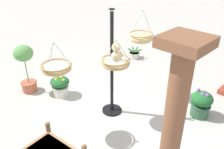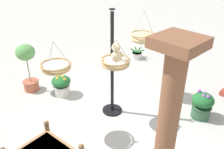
# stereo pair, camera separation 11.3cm
# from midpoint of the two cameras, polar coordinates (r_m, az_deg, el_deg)

# --- Properties ---
(ground_plane) EXTENTS (40.00, 40.00, 0.00)m
(ground_plane) POSITION_cam_midpoint_polar(r_m,az_deg,el_deg) (5.32, -1.12, -9.94)
(ground_plane) COLOR #ADAAA3
(display_pole_central) EXTENTS (0.44, 0.44, 2.31)m
(display_pole_central) POSITION_cam_midpoint_polar(r_m,az_deg,el_deg) (5.08, -0.67, -2.35)
(display_pole_central) COLOR black
(display_pole_central) RESTS_ON ground
(hanging_basket_with_teddy) EXTENTS (0.57, 0.57, 0.57)m
(hanging_basket_with_teddy) POSITION_cam_midpoint_polar(r_m,az_deg,el_deg) (4.53, 0.17, 2.87)
(hanging_basket_with_teddy) COLOR tan
(teddy_bear) EXTENTS (0.27, 0.25, 0.40)m
(teddy_bear) POSITION_cam_midpoint_polar(r_m,az_deg,el_deg) (4.44, 0.36, 4.82)
(teddy_bear) COLOR #D1B789
(hanging_basket_left_high) EXTENTS (0.55, 0.55, 0.76)m
(hanging_basket_left_high) POSITION_cam_midpoint_polar(r_m,az_deg,el_deg) (5.48, 6.45, 8.93)
(hanging_basket_left_high) COLOR tan
(hanging_basket_right_low) EXTENTS (0.54, 0.54, 0.57)m
(hanging_basket_right_low) POSITION_cam_midpoint_polar(r_m,az_deg,el_deg) (4.20, -14.03, 1.61)
(hanging_basket_right_low) COLOR tan
(potted_plant_flowering_red) EXTENTS (0.46, 0.46, 0.63)m
(potted_plant_flowering_red) POSITION_cam_midpoint_polar(r_m,az_deg,el_deg) (5.48, 20.21, -6.54)
(potted_plant_flowering_red) COLOR #2D5638
(potted_plant_flowering_red) RESTS_ON ground
(potted_plant_bushy_green) EXTENTS (0.52, 0.48, 0.36)m
(potted_plant_bushy_green) POSITION_cam_midpoint_polar(r_m,az_deg,el_deg) (8.05, 4.99, 4.91)
(potted_plant_bushy_green) COLOR beige
(potted_plant_bushy_green) RESTS_ON ground
(potted_plant_conical_shrub) EXTENTS (0.47, 0.47, 0.53)m
(potted_plant_conical_shrub) POSITION_cam_midpoint_polar(r_m,az_deg,el_deg) (6.01, -12.93, -2.60)
(potted_plant_conical_shrub) COLOR beige
(potted_plant_conical_shrub) RESTS_ON ground
(potted_plant_trailing_ivy) EXTENTS (0.47, 0.47, 1.26)m
(potted_plant_trailing_ivy) POSITION_cam_midpoint_polar(r_m,az_deg,el_deg) (6.22, -20.68, 2.19)
(potted_plant_trailing_ivy) COLOR #AD563D
(potted_plant_trailing_ivy) RESTS_ON ground
(watering_can) EXTENTS (0.35, 0.20, 0.30)m
(watering_can) POSITION_cam_midpoint_polar(r_m,az_deg,el_deg) (7.45, -0.88, 2.83)
(watering_can) COLOR gray
(watering_can) RESTS_ON ground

